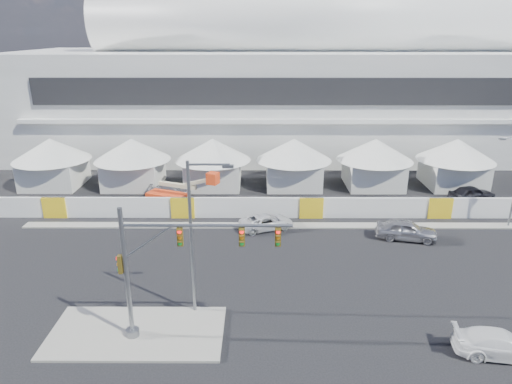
{
  "coord_description": "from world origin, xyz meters",
  "views": [
    {
      "loc": [
        1.0,
        -25.17,
        16.56
      ],
      "look_at": [
        0.86,
        10.0,
        4.14
      ],
      "focal_mm": 32.0,
      "sensor_mm": 36.0,
      "label": 1
    }
  ],
  "objects_px": {
    "sedan_silver": "(406,230)",
    "boom_lift": "(174,194)",
    "lot_car_b": "(472,194)",
    "streetlight_median": "(195,229)",
    "lot_car_c": "(170,191)",
    "traffic_mast": "(160,269)",
    "pickup_curb": "(266,222)",
    "pickup_near": "(500,344)"
  },
  "relations": [
    {
      "from": "pickup_near",
      "to": "lot_car_b",
      "type": "distance_m",
      "value": 25.41
    },
    {
      "from": "lot_car_c",
      "to": "traffic_mast",
      "type": "distance_m",
      "value": 24.34
    },
    {
      "from": "pickup_near",
      "to": "lot_car_c",
      "type": "relative_size",
      "value": 1.12
    },
    {
      "from": "lot_car_b",
      "to": "streetlight_median",
      "type": "bearing_deg",
      "value": 114.2
    },
    {
      "from": "traffic_mast",
      "to": "sedan_silver",
      "type": "bearing_deg",
      "value": 36.62
    },
    {
      "from": "boom_lift",
      "to": "lot_car_b",
      "type": "bearing_deg",
      "value": 24.14
    },
    {
      "from": "pickup_near",
      "to": "boom_lift",
      "type": "distance_m",
      "value": 31.23
    },
    {
      "from": "streetlight_median",
      "to": "lot_car_b",
      "type": "bearing_deg",
      "value": 37.64
    },
    {
      "from": "lot_car_c",
      "to": "traffic_mast",
      "type": "bearing_deg",
      "value": -176.62
    },
    {
      "from": "pickup_curb",
      "to": "boom_lift",
      "type": "relative_size",
      "value": 0.58
    },
    {
      "from": "pickup_near",
      "to": "lot_car_b",
      "type": "height_order",
      "value": "lot_car_b"
    },
    {
      "from": "streetlight_median",
      "to": "boom_lift",
      "type": "relative_size",
      "value": 1.19
    },
    {
      "from": "lot_car_b",
      "to": "lot_car_c",
      "type": "relative_size",
      "value": 1.1
    },
    {
      "from": "streetlight_median",
      "to": "boom_lift",
      "type": "height_order",
      "value": "streetlight_median"
    },
    {
      "from": "streetlight_median",
      "to": "sedan_silver",
      "type": "bearing_deg",
      "value": 33.4
    },
    {
      "from": "lot_car_c",
      "to": "boom_lift",
      "type": "distance_m",
      "value": 2.61
    },
    {
      "from": "lot_car_b",
      "to": "lot_car_c",
      "type": "bearing_deg",
      "value": 74.1
    },
    {
      "from": "streetlight_median",
      "to": "lot_car_c",
      "type": "bearing_deg",
      "value": 104.87
    },
    {
      "from": "lot_car_c",
      "to": "streetlight_median",
      "type": "relative_size",
      "value": 0.45
    },
    {
      "from": "lot_car_c",
      "to": "streetlight_median",
      "type": "bearing_deg",
      "value": -171.36
    },
    {
      "from": "pickup_curb",
      "to": "pickup_near",
      "type": "height_order",
      "value": "pickup_near"
    },
    {
      "from": "sedan_silver",
      "to": "streetlight_median",
      "type": "xyz_separation_m",
      "value": [
        -16.13,
        -10.64,
        4.84
      ]
    },
    {
      "from": "lot_car_b",
      "to": "traffic_mast",
      "type": "bearing_deg",
      "value": 115.88
    },
    {
      "from": "lot_car_c",
      "to": "pickup_near",
      "type": "bearing_deg",
      "value": -144.58
    },
    {
      "from": "boom_lift",
      "to": "pickup_near",
      "type": "bearing_deg",
      "value": -24.48
    },
    {
      "from": "pickup_near",
      "to": "sedan_silver",
      "type": "bearing_deg",
      "value": 10.72
    },
    {
      "from": "lot_car_b",
      "to": "streetlight_median",
      "type": "relative_size",
      "value": 0.5
    },
    {
      "from": "boom_lift",
      "to": "lot_car_c",
      "type": "bearing_deg",
      "value": 131.72
    },
    {
      "from": "traffic_mast",
      "to": "streetlight_median",
      "type": "xyz_separation_m",
      "value": [
        1.61,
        2.54,
        1.25
      ]
    },
    {
      "from": "sedan_silver",
      "to": "boom_lift",
      "type": "bearing_deg",
      "value": 81.12
    },
    {
      "from": "boom_lift",
      "to": "streetlight_median",
      "type": "bearing_deg",
      "value": -53.65
    },
    {
      "from": "sedan_silver",
      "to": "lot_car_b",
      "type": "xyz_separation_m",
      "value": [
        9.56,
        9.17,
        -0.03
      ]
    },
    {
      "from": "lot_car_b",
      "to": "streetlight_median",
      "type": "xyz_separation_m",
      "value": [
        -25.69,
        -19.81,
        4.87
      ]
    },
    {
      "from": "pickup_near",
      "to": "lot_car_c",
      "type": "bearing_deg",
      "value": 50.11
    },
    {
      "from": "sedan_silver",
      "to": "streetlight_median",
      "type": "height_order",
      "value": "streetlight_median"
    },
    {
      "from": "pickup_curb",
      "to": "lot_car_c",
      "type": "relative_size",
      "value": 1.09
    },
    {
      "from": "sedan_silver",
      "to": "traffic_mast",
      "type": "bearing_deg",
      "value": 138.92
    },
    {
      "from": "pickup_curb",
      "to": "pickup_near",
      "type": "bearing_deg",
      "value": -164.24
    },
    {
      "from": "sedan_silver",
      "to": "traffic_mast",
      "type": "distance_m",
      "value": 22.39
    },
    {
      "from": "traffic_mast",
      "to": "boom_lift",
      "type": "distance_m",
      "value": 21.77
    },
    {
      "from": "lot_car_b",
      "to": "lot_car_c",
      "type": "xyz_separation_m",
      "value": [
        -31.31,
        1.34,
        -0.19
      ]
    },
    {
      "from": "pickup_curb",
      "to": "boom_lift",
      "type": "bearing_deg",
      "value": 36.29
    }
  ]
}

